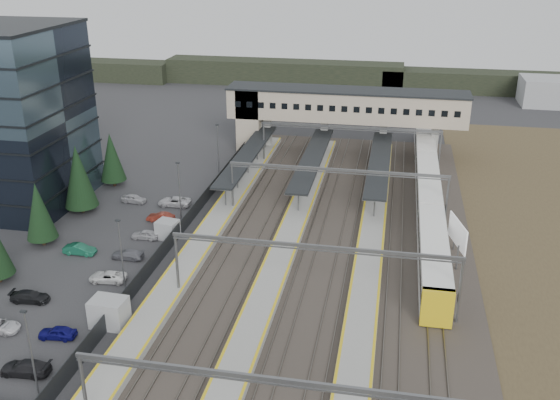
% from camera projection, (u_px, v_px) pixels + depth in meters
% --- Properties ---
extents(ground, '(220.00, 220.00, 0.00)m').
position_uv_depth(ground, '(219.00, 261.00, 71.90)').
color(ground, '#2B2B2D').
rests_on(ground, ground).
extents(conifer_row, '(4.42, 49.82, 9.50)m').
position_uv_depth(conifer_row, '(20.00, 221.00, 70.35)').
color(conifer_row, black).
rests_on(conifer_row, ground).
extents(car_park, '(10.42, 44.67, 1.29)m').
position_uv_depth(car_park, '(81.00, 282.00, 66.16)').
color(car_park, silver).
rests_on(car_park, ground).
extents(lampposts, '(0.50, 53.25, 8.07)m').
position_uv_depth(lampposts, '(154.00, 217.00, 72.75)').
color(lampposts, slate).
rests_on(lampposts, ground).
extents(fence, '(0.08, 90.00, 2.00)m').
position_uv_depth(fence, '(179.00, 230.00, 77.18)').
color(fence, '#26282B').
rests_on(fence, ground).
extents(relay_cabin_near, '(3.46, 2.61, 2.79)m').
position_uv_depth(relay_cabin_near, '(109.00, 312.00, 59.42)').
color(relay_cabin_near, '#97999B').
rests_on(relay_cabin_near, ground).
extents(relay_cabin_far, '(2.84, 2.50, 2.31)m').
position_uv_depth(relay_cabin_far, '(168.00, 229.00, 76.99)').
color(relay_cabin_far, '#97999B').
rests_on(relay_cabin_far, ground).
extents(rail_corridor, '(34.00, 90.00, 0.92)m').
position_uv_depth(rail_corridor, '(305.00, 246.00, 74.71)').
color(rail_corridor, '#322C27').
rests_on(rail_corridor, ground).
extents(canopies, '(23.10, 30.00, 3.28)m').
position_uv_depth(canopies, '(312.00, 158.00, 93.65)').
color(canopies, black).
rests_on(canopies, ground).
extents(footbridge, '(40.40, 6.40, 11.20)m').
position_uv_depth(footbridge, '(329.00, 108.00, 105.58)').
color(footbridge, tan).
rests_on(footbridge, ground).
extents(gantries, '(28.40, 62.28, 7.17)m').
position_uv_depth(gantries, '(327.00, 211.00, 70.24)').
color(gantries, slate).
rests_on(gantries, ground).
extents(train, '(3.05, 63.74, 3.84)m').
position_uv_depth(train, '(428.00, 188.00, 86.96)').
color(train, white).
rests_on(train, ground).
extents(billboard, '(1.57, 5.77, 5.01)m').
position_uv_depth(billboard, '(458.00, 234.00, 70.65)').
color(billboard, slate).
rests_on(billboard, ground).
extents(treeline_far, '(170.00, 19.00, 7.00)m').
position_uv_depth(treeline_far, '(419.00, 80.00, 150.28)').
color(treeline_far, black).
rests_on(treeline_far, ground).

